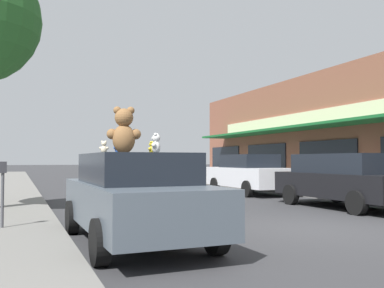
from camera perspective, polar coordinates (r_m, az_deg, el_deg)
ground_plane at (r=9.38m, az=15.17°, el=-10.91°), size 260.00×260.00×0.00m
plush_art_car at (r=7.54m, az=-7.58°, el=-6.85°), size 2.02×4.48×1.55m
teddy_bear_giant at (r=7.86m, az=-9.07°, el=1.72°), size 0.65×0.44×0.86m
teddy_bear_white at (r=7.91m, az=-4.81°, el=0.02°), size 0.24×0.28×0.38m
teddy_bear_blue at (r=8.39m, az=-9.82°, el=-0.36°), size 0.21×0.19×0.30m
teddy_bear_green at (r=8.27m, az=-8.85°, el=-0.08°), size 0.29×0.20×0.38m
teddy_bear_cream at (r=7.63m, az=-11.67°, el=-0.43°), size 0.17×0.12×0.22m
teddy_bear_yellow at (r=8.47m, az=-5.41°, el=-0.53°), size 0.17×0.17×0.26m
parked_car_far_center at (r=13.72m, az=19.76°, el=-4.39°), size 2.09×4.69×1.63m
parked_car_far_right at (r=18.47m, az=7.54°, el=-3.91°), size 1.99×4.73×1.68m
parking_meter at (r=9.07m, az=-23.94°, el=-5.07°), size 0.14×0.10×1.27m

